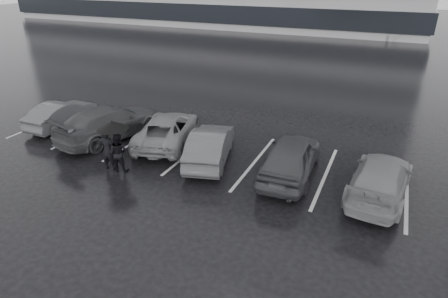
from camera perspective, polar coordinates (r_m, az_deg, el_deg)
The scene contains 11 objects.
ground at distance 13.27m, azimuth -1.52°, elevation -6.04°, with size 160.00×160.00×0.00m, color black.
car_main at distance 14.00m, azimuth 10.15°, elevation -1.22°, with size 1.74×4.34×1.48m, color black.
car_west_a at distance 14.93m, azimuth -2.12°, elevation 0.64°, with size 1.41×4.06×1.34m, color #2B2B2E.
car_west_b at distance 16.69m, azimuth -8.64°, elevation 3.01°, with size 2.12×4.59×1.28m, color #535356.
car_west_c at distance 17.78m, azimuth -17.10°, elevation 3.90°, with size 2.06×5.07×1.47m, color black.
car_west_d at distance 20.00m, azimuth -23.48°, elevation 4.91°, with size 1.31×3.76×1.24m, color #2B2B2E.
car_east at distance 13.65m, azimuth 22.72°, elevation -4.16°, with size 1.78×4.38×1.27m, color #535356.
pedestrian_left at distance 14.84m, azimuth -17.30°, elevation -0.12°, with size 0.59×0.39×1.63m, color black.
pedestrian_right at distance 14.65m, azimuth -15.83°, elevation -0.52°, with size 0.73×0.57×1.51m, color black.
umbrella at distance 14.40m, azimuth -16.66°, elevation 3.51°, with size 1.17×1.17×1.98m.
stall_stripes at distance 15.54m, azimuth -0.17°, elevation -1.01°, with size 19.72×5.00×0.00m.
Camera 1 is at (4.99, -10.15, 6.93)m, focal length 30.00 mm.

